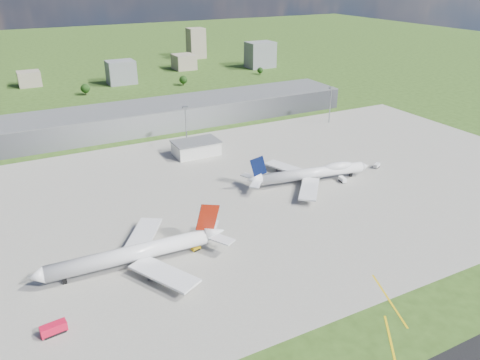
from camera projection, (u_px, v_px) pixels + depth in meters
name	position (u px, v px, depth m)	size (l,w,h in m)	color
ground	(154.00, 133.00, 316.10)	(1400.00, 1400.00, 0.00)	#2D4B17
apron	(243.00, 193.00, 231.41)	(360.00, 190.00, 0.08)	gray
terminal	(147.00, 117.00, 325.14)	(300.00, 42.00, 15.00)	slate
ops_building	(196.00, 148.00, 278.27)	(26.00, 16.00, 8.00)	silver
mast_center	(186.00, 120.00, 284.76)	(3.50, 2.00, 25.90)	gray
mast_east	(331.00, 99.00, 331.17)	(3.50, 2.00, 25.90)	gray
airliner_red_twin	(137.00, 253.00, 172.87)	(72.54, 56.53, 19.91)	silver
airliner_blue_quad	(312.00, 173.00, 241.71)	(68.59, 53.21, 17.98)	silver
fire_truck	(54.00, 329.00, 141.51)	(8.04, 3.83, 3.44)	red
tug_yellow	(196.00, 248.00, 184.02)	(3.77, 2.64, 1.72)	gold
van_white_near	(342.00, 180.00, 243.17)	(3.07, 5.33, 2.56)	white
van_white_far	(377.00, 166.00, 260.59)	(5.08, 3.89, 2.40)	silver
bldg_cw	(29.00, 79.00, 441.45)	(20.00, 18.00, 14.00)	gray
bldg_c	(121.00, 72.00, 449.32)	(26.00, 20.00, 22.00)	slate
bldg_ce	(184.00, 62.00, 516.63)	(22.00, 24.00, 16.00)	gray
bldg_e	(260.00, 55.00, 523.67)	(30.00, 22.00, 28.00)	slate
bldg_tall_e	(196.00, 43.00, 577.88)	(20.00, 18.00, 36.00)	gray
tree_c	(85.00, 88.00, 410.32)	(8.10, 8.10, 9.90)	#382314
tree_e	(183.00, 80.00, 444.38)	(7.65, 7.65, 9.35)	#382314
tree_far_e	(260.00, 70.00, 490.84)	(6.30, 6.30, 7.70)	#382314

